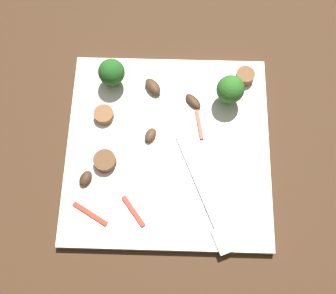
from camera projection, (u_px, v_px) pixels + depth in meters
ground_plane at (168, 150)px, 0.63m from camera, size 1.40×1.40×0.00m
plate at (168, 149)px, 0.62m from camera, size 0.29×0.29×0.01m
fork at (205, 201)px, 0.59m from camera, size 0.17×0.08×0.00m
broccoli_floret_0 at (112, 72)px, 0.62m from camera, size 0.04×0.04×0.05m
broccoli_floret_1 at (230, 89)px, 0.61m from camera, size 0.04×0.04×0.05m
sausage_slice_0 at (105, 161)px, 0.60m from camera, size 0.04×0.04×0.01m
sausage_slice_1 at (245, 76)px, 0.65m from camera, size 0.04×0.04×0.02m
sausage_slice_2 at (104, 115)px, 0.63m from camera, size 0.04×0.04×0.01m
mushroom_0 at (150, 135)px, 0.62m from camera, size 0.03×0.02×0.01m
mushroom_1 at (86, 178)px, 0.59m from camera, size 0.03×0.02×0.01m
mushroom_2 at (193, 101)px, 0.64m from camera, size 0.03×0.03×0.01m
mushroom_3 at (153, 87)px, 0.64m from camera, size 0.04×0.03×0.01m
pepper_strip_0 at (90, 214)px, 0.58m from camera, size 0.03×0.05×0.00m
pepper_strip_1 at (133, 211)px, 0.58m from camera, size 0.04×0.04×0.00m
pepper_strip_2 at (199, 125)px, 0.63m from camera, size 0.05×0.01×0.00m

